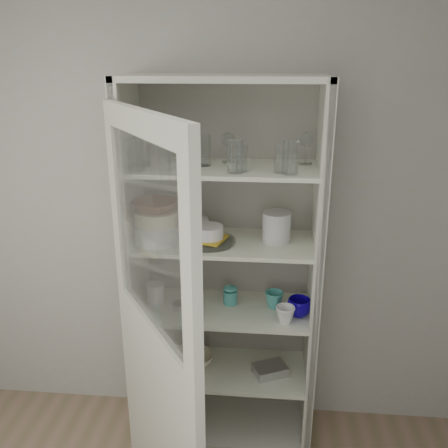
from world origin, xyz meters
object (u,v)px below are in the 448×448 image
Objects in this scene: glass_platter at (209,241)px; white_ramekin at (209,232)px; terracotta_bowl at (156,205)px; teal_jar at (230,296)px; cupboard_door at (156,368)px; cream_dish at (195,359)px; tin_box at (270,370)px; plate_stack_front at (158,232)px; measuring_cups at (181,306)px; goblet_1 at (188,145)px; goblet_0 at (173,145)px; white_canister at (155,294)px; mug_white at (285,315)px; mug_blue at (299,307)px; grey_bowl_stack at (277,227)px; goblet_3 at (306,146)px; yellow_trivet at (209,239)px; goblet_2 at (228,146)px; plate_stack_back at (188,225)px; cream_bowl at (157,217)px; pantry_cabinet at (225,289)px; mug_teal at (274,300)px.

glass_platter is 0.05m from white_ramekin.
terracotta_bowl is 2.41× the size of teal_jar.
cupboard_door reaches higher than cream_dish.
plate_stack_front is at bearing -179.50° from tin_box.
terracotta_bowl is 1.26× the size of tin_box.
terracotta_bowl is 0.67m from teal_jar.
measuring_cups reaches higher than cream_dish.
goblet_0 is at bearing -165.14° from goblet_1.
cupboard_door is at bearing -76.71° from white_canister.
glass_platter is 2.81× the size of mug_white.
goblet_0 is 1.09m from mug_blue.
white_ramekin is 0.83m from cream_dish.
grey_bowl_stack is at bearing 118.49° from mug_white.
goblet_3 is (0.69, -0.00, 0.01)m from goblet_0.
cupboard_door reaches higher than yellow_trivet.
white_ramekin is at bearing -179.88° from tin_box.
goblet_2 is 0.74× the size of plate_stack_back.
cream_bowl is (-0.76, -0.14, -0.36)m from goblet_3.
pantry_cabinet is 0.42m from plate_stack_back.
grey_bowl_stack is at bearing 83.34° from tin_box.
goblet_3 reaches higher than white_canister.
goblet_1 reaches higher than white_ramekin.
goblet_0 is at bearing 148.34° from cupboard_door.
goblet_3 reaches higher than cream_dish.
cupboard_door is 0.83m from plate_stack_back.
glass_platter is 2.77× the size of mug_teal.
grey_bowl_stack is 0.43m from mug_teal.
goblet_2 is 0.52m from cream_bowl.
mug_blue is at bearing -0.91° from plate_stack_front.
goblet_0 is 0.69× the size of plate_stack_front.
goblet_1 reaches higher than terracotta_bowl.
goblet_3 is at bearing 10.15° from terracotta_bowl.
white_canister reaches higher than cream_dish.
cream_bowl is at bearing -162.18° from pantry_cabinet.
goblet_3 is 0.78× the size of plate_stack_back.
grey_bowl_stack is 0.79m from white_canister.
cream_bowl is at bearing -179.02° from glass_platter.
teal_jar is (0.25, -0.08, -0.39)m from plate_stack_back.
terracotta_bowl is 1.15m from tin_box.
glass_platter is 2.97× the size of teal_jar.
goblet_3 is 0.64× the size of glass_platter.
teal_jar is 1.07× the size of measuring_cups.
cream_bowl is at bearing 178.95° from mug_white.
pantry_cabinet is 12.70× the size of goblet_1.
tin_box is (0.55, -0.13, -1.26)m from goblet_0.
measuring_cups is (-0.65, 0.01, -0.03)m from mug_blue.
measuring_cups is at bearing -0.46° from cream_bowl.
mug_teal is 0.17m from mug_white.
white_canister is (-0.80, -0.08, -0.83)m from goblet_3.
mug_white is at bearing -34.41° from goblet_2.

